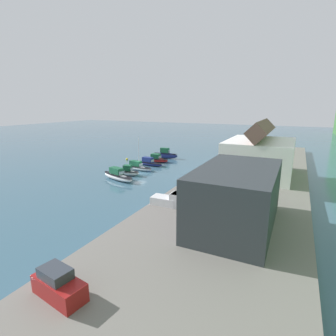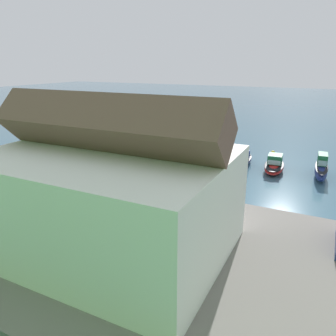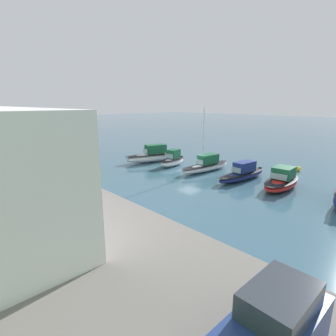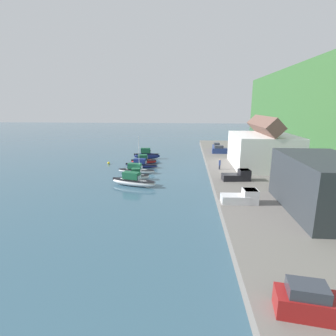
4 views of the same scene
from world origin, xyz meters
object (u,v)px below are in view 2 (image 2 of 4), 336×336
object	(u,v)px
moored_boat_0	(321,169)
pickup_truck_1	(60,181)
moored_boat_1	(274,165)
person_on_quay	(138,183)
moored_boat_3	(205,157)
moored_boat_5	(148,151)
pickup_truck_0	(0,163)
moored_boat_2	(241,162)
mooring_buoy_0	(273,152)
moored_boat_4	(171,154)

from	to	relation	value
moored_boat_0	pickup_truck_1	size ratio (longest dim) A/B	1.47
moored_boat_0	moored_boat_1	xyz separation A→B (m)	(5.59, 0.10, -0.32)
moored_boat_0	person_on_quay	bearing A→B (deg)	44.71
person_on_quay	moored_boat_1	bearing A→B (deg)	-120.57
moored_boat_3	moored_boat_5	size ratio (longest dim) A/B	0.93
moored_boat_0	pickup_truck_0	size ratio (longest dim) A/B	1.50
moored_boat_2	moored_boat_0	bearing A→B (deg)	-173.59
moored_boat_2	pickup_truck_1	bearing A→B (deg)	59.90
pickup_truck_1	moored_boat_3	bearing A→B (deg)	-119.15
moored_boat_0	pickup_truck_1	xyz separation A→B (m)	(23.70, 19.84, 1.07)
moored_boat_5	pickup_truck_0	distance (m)	20.15
moored_boat_3	mooring_buoy_0	distance (m)	11.71
moored_boat_4	person_on_quay	size ratio (longest dim) A/B	2.33
moored_boat_2	pickup_truck_0	world-z (taller)	pickup_truck_0
moored_boat_3	moored_boat_5	xyz separation A→B (m)	(8.84, 1.20, 0.15)
moored_boat_4	moored_boat_2	bearing A→B (deg)	175.61
moored_boat_4	pickup_truck_0	bearing A→B (deg)	39.71
moored_boat_2	moored_boat_5	bearing A→B (deg)	9.36
moored_boat_1	moored_boat_3	bearing A→B (deg)	-3.71
moored_boat_4	person_on_quay	distance (m)	16.88
moored_boat_0	mooring_buoy_0	bearing A→B (deg)	-52.52
pickup_truck_0	mooring_buoy_0	world-z (taller)	pickup_truck_0
moored_boat_1	person_on_quay	xyz separation A→B (m)	(10.26, 17.37, 1.67)
moored_boat_0	moored_boat_5	world-z (taller)	moored_boat_0
moored_boat_1	mooring_buoy_0	world-z (taller)	moored_boat_1
pickup_truck_1	moored_boat_4	bearing A→B (deg)	-106.60
person_on_quay	pickup_truck_0	bearing A→B (deg)	2.72
moored_boat_1	pickup_truck_0	size ratio (longest dim) A/B	1.37
mooring_buoy_0	moored_boat_4	bearing A→B (deg)	36.21
person_on_quay	pickup_truck_1	bearing A→B (deg)	16.76
pickup_truck_1	moored_boat_0	bearing A→B (deg)	-145.90
pickup_truck_0	person_on_quay	distance (m)	18.90
pickup_truck_1	person_on_quay	world-z (taller)	person_on_quay
moored_boat_5	moored_boat_1	bearing A→B (deg)	-160.65
moored_boat_0	pickup_truck_1	world-z (taller)	pickup_truck_1
moored_boat_4	mooring_buoy_0	bearing A→B (deg)	-153.71
moored_boat_5	mooring_buoy_0	size ratio (longest dim) A/B	14.83
mooring_buoy_0	moored_boat_1	bearing A→B (deg)	100.29
moored_boat_0	person_on_quay	world-z (taller)	person_on_quay
moored_boat_1	person_on_quay	world-z (taller)	person_on_quay
mooring_buoy_0	pickup_truck_0	bearing A→B (deg)	44.02
person_on_quay	moored_boat_0	bearing A→B (deg)	-132.21
moored_boat_5	pickup_truck_0	xyz separation A→B (m)	(10.69, 17.03, 1.26)
pickup_truck_0	pickup_truck_1	world-z (taller)	same
moored_boat_0	moored_boat_2	world-z (taller)	moored_boat_0
moored_boat_0	moored_boat_1	size ratio (longest dim) A/B	1.10
moored_boat_3	person_on_quay	bearing A→B (deg)	92.40
person_on_quay	moored_boat_2	bearing A→B (deg)	-108.88
moored_boat_2	moored_boat_4	xyz separation A→B (m)	(10.20, 0.99, 0.09)
moored_boat_2	person_on_quay	xyz separation A→B (m)	(5.89, 17.22, 1.72)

